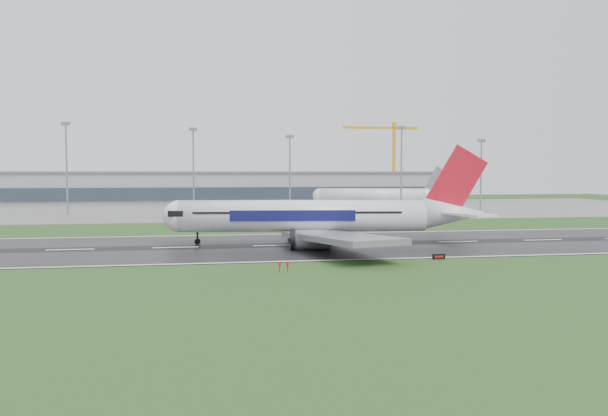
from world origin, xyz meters
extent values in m
plane|color=#224519|center=(0.00, 0.00, 0.00)|extent=(520.00, 520.00, 0.00)
cube|color=black|center=(0.00, 0.00, 0.05)|extent=(400.00, 45.00, 0.10)
cube|color=slate|center=(0.00, 125.00, 0.04)|extent=(400.00, 130.00, 0.08)
cube|color=gray|center=(0.00, 185.00, 7.50)|extent=(240.00, 36.00, 15.00)
cylinder|color=gray|center=(-63.00, 100.00, 15.95)|extent=(0.64, 0.64, 31.90)
cylinder|color=gray|center=(-18.62, 100.00, 15.19)|extent=(0.64, 0.64, 30.38)
cylinder|color=gray|center=(17.24, 100.00, 14.05)|extent=(0.64, 0.64, 28.10)
cylinder|color=gray|center=(61.28, 100.00, 16.02)|extent=(0.64, 0.64, 32.05)
cylinder|color=gray|center=(94.62, 100.00, 13.64)|extent=(0.64, 0.64, 27.28)
camera|label=1|loc=(-13.48, -118.00, 14.95)|focal=34.32mm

